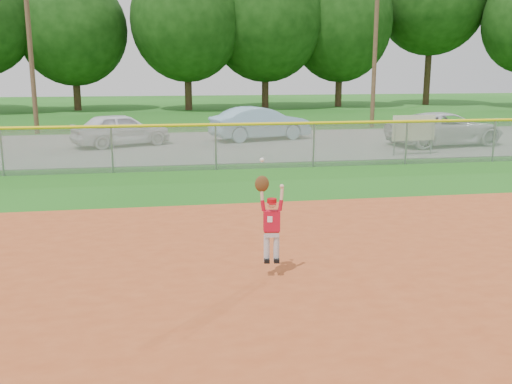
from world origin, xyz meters
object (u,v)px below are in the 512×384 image
car_white_a (121,129)px  car_blue (260,123)px  sponsor_sign (414,129)px  car_white_b (445,129)px  ballplayer (270,220)px

car_white_a → car_blue: bearing=-104.5°
sponsor_sign → car_white_b: bearing=43.6°
sponsor_sign → ballplayer: 14.23m
car_white_a → ballplayer: size_ratio=2.43×
car_white_a → car_white_b: size_ratio=0.81×
car_white_a → ballplayer: bearing=167.1°
car_blue → car_white_b: 8.18m
car_white_a → ballplayer: (3.31, -16.33, 0.25)m
sponsor_sign → ballplayer: ballplayer is taller
car_white_b → ballplayer: bearing=134.5°
car_blue → car_white_b: size_ratio=0.91×
car_white_a → sponsor_sign: sponsor_sign is taller
car_white_a → car_blue: size_ratio=0.90×
car_white_a → car_blue: 6.33m
car_white_a → ballplayer: ballplayer is taller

